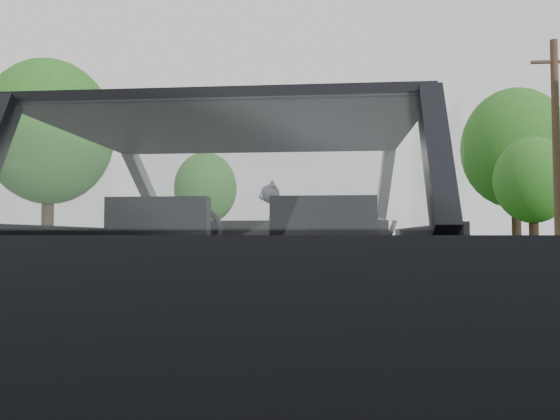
% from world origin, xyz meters
% --- Properties ---
extents(ground, '(140.00, 140.00, 0.00)m').
position_xyz_m(ground, '(0.00, 0.00, 0.00)').
color(ground, black).
rests_on(ground, ground).
extents(subject_car, '(1.80, 4.00, 1.45)m').
position_xyz_m(subject_car, '(0.00, 0.00, 0.72)').
color(subject_car, black).
rests_on(subject_car, ground).
extents(dashboard, '(1.58, 0.45, 0.30)m').
position_xyz_m(dashboard, '(0.00, 0.62, 0.85)').
color(dashboard, black).
rests_on(dashboard, subject_car).
extents(driver_seat, '(0.50, 0.72, 0.42)m').
position_xyz_m(driver_seat, '(-0.40, -0.29, 0.88)').
color(driver_seat, black).
rests_on(driver_seat, subject_car).
extents(passenger_seat, '(0.50, 0.72, 0.42)m').
position_xyz_m(passenger_seat, '(0.40, -0.29, 0.88)').
color(passenger_seat, black).
rests_on(passenger_seat, subject_car).
extents(steering_wheel, '(0.36, 0.36, 0.04)m').
position_xyz_m(steering_wheel, '(-0.40, 0.33, 0.92)').
color(steering_wheel, black).
rests_on(steering_wheel, dashboard).
extents(cat, '(0.63, 0.33, 0.27)m').
position_xyz_m(cat, '(0.30, 0.67, 1.09)').
color(cat, slate).
rests_on(cat, dashboard).
extents(guardrail, '(0.05, 90.00, 0.32)m').
position_xyz_m(guardrail, '(4.30, 10.00, 0.58)').
color(guardrail, '#8D97A5').
rests_on(guardrail, ground).
extents(other_car, '(2.44, 4.77, 1.50)m').
position_xyz_m(other_car, '(0.31, 23.91, 0.75)').
color(other_car, '#A8A8A8').
rests_on(other_car, ground).
extents(highway_sign, '(0.47, 0.91, 2.37)m').
position_xyz_m(highway_sign, '(5.77, 25.23, 1.18)').
color(highway_sign, '#125B23').
rests_on(highway_sign, ground).
extents(utility_pole, '(0.30, 0.30, 7.65)m').
position_xyz_m(utility_pole, '(8.14, 16.18, 3.83)').
color(utility_pole, brown).
rests_on(utility_pole, ground).
extents(tree_2, '(4.40, 4.40, 5.91)m').
position_xyz_m(tree_2, '(10.97, 26.22, 2.96)').
color(tree_2, '#285A19').
rests_on(tree_2, ground).
extents(tree_3, '(8.07, 8.07, 9.88)m').
position_xyz_m(tree_3, '(12.00, 31.94, 4.94)').
color(tree_3, '#285A19').
rests_on(tree_3, ground).
extents(tree_5, '(6.01, 6.01, 8.81)m').
position_xyz_m(tree_5, '(-12.38, 20.83, 4.41)').
color(tree_5, '#285A19').
rests_on(tree_5, ground).
extents(tree_6, '(5.63, 5.63, 6.60)m').
position_xyz_m(tree_6, '(-8.13, 34.21, 3.30)').
color(tree_6, '#285A19').
rests_on(tree_6, ground).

